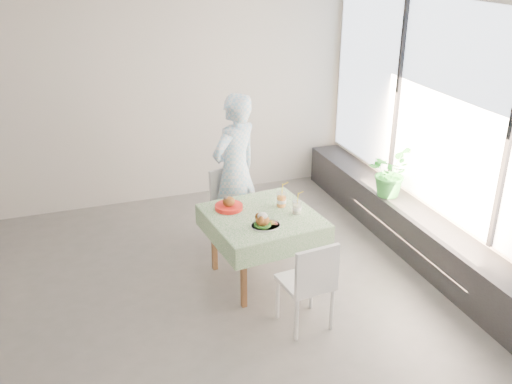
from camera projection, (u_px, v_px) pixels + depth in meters
name	position (u px, v px, depth m)	size (l,w,h in m)	color
floor	(171.00, 302.00, 5.58)	(6.00, 6.00, 0.00)	#5A5956
ceiling	(149.00, 3.00, 4.45)	(6.00, 6.00, 0.00)	white
wall_back	(124.00, 101.00, 7.17)	(6.00, 0.02, 2.80)	beige
wall_front	(255.00, 343.00, 2.86)	(6.00, 0.02, 2.80)	beige
wall_right	(447.00, 134.00, 5.93)	(0.02, 5.00, 2.80)	beige
window_pane	(448.00, 111.00, 5.82)	(0.01, 4.80, 2.18)	#D1E0F9
window_ledge	(418.00, 235.00, 6.34)	(0.40, 4.80, 0.50)	black
cafe_table	(262.00, 239.00, 5.80)	(1.14, 1.14, 0.74)	brown
chair_far	(235.00, 222.00, 6.55)	(0.54, 0.54, 0.90)	white
chair_near	(305.00, 299.00, 5.16)	(0.46, 0.46, 0.89)	white
diner	(235.00, 171.00, 6.36)	(0.65, 0.42, 1.78)	#96CEF0
main_dish	(264.00, 222.00, 5.43)	(0.29, 0.29, 0.15)	white
juice_cup_orange	(281.00, 200.00, 5.83)	(0.11, 0.11, 0.30)	white
juice_cup_lemonade	(297.00, 208.00, 5.69)	(0.10, 0.10, 0.27)	white
second_dish	(229.00, 205.00, 5.79)	(0.29, 0.29, 0.14)	red
potted_plant	(389.00, 172.00, 6.61)	(0.52, 0.45, 0.57)	#2B8231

